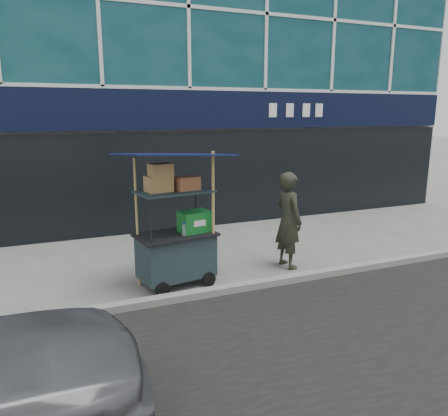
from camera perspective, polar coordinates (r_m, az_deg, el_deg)
name	(u,v)px	position (r m, az deg, el deg)	size (l,w,h in m)	color
ground	(263,282)	(7.64, 5.12, -9.56)	(80.00, 80.00, 0.00)	#61615D
curb	(269,282)	(7.46, 5.85, -9.65)	(80.00, 0.18, 0.12)	gray
vendor_cart	(177,238)	(7.30, -6.19, -3.96)	(1.87, 1.46, 2.29)	black
vendor_man	(288,220)	(8.16, 8.40, -1.58)	(0.66, 0.43, 1.80)	#292A1F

